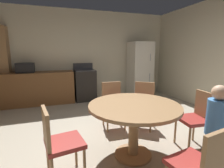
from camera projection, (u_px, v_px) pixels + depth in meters
The scene contains 14 objects.
ground_plane at pixel (122, 144), 2.71m from camera, with size 14.00×14.00×0.00m, color #A89E89.
wall_back at pixel (86, 55), 5.35m from camera, with size 5.67×0.12×2.70m, color beige.
kitchen_counter at pixel (36, 88), 4.68m from camera, with size 2.07×0.60×0.90m, color brown.
pantry_column at pixel (1, 67), 4.48m from camera, with size 0.44×0.36×2.10m, color #9E754C.
oven_range at pixel (85, 85), 5.11m from camera, with size 0.60×0.60×1.10m.
refrigerator at pixel (140, 69), 5.55m from camera, with size 0.68×0.68×1.76m.
microwave at pixel (25, 68), 4.51m from camera, with size 0.44×0.32×0.26m, color black.
dining_table at pixel (134, 115), 2.29m from camera, with size 1.24×1.24×0.76m.
chair_northeast at pixel (144, 102), 3.26m from camera, with size 0.56×0.56×0.87m.
chair_north at pixel (113, 102), 3.27m from camera, with size 0.42×0.42×0.87m.
chair_south at pixel (202, 165), 1.44m from camera, with size 0.46×0.46×0.87m.
chair_west at pixel (58, 140), 1.85m from camera, with size 0.46×0.46×0.87m.
chair_east at pixel (197, 116), 2.53m from camera, with size 0.44×0.44×0.87m.
person_child at pixel (215, 128), 1.97m from camera, with size 0.31×0.31×1.09m.
Camera 1 is at (-0.94, -2.30, 1.46)m, focal length 27.00 mm.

